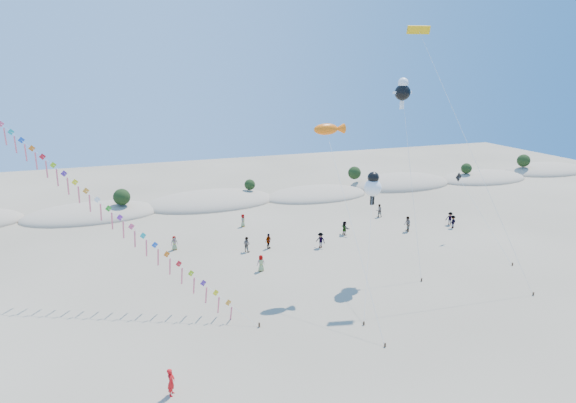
# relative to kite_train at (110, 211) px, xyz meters

# --- Properties ---
(ground) EXTENTS (160.00, 160.00, 0.00)m
(ground) POSITION_rel_kite_train_xyz_m (12.98, -18.33, -7.68)
(ground) COLOR #7D6E56
(ground) RESTS_ON ground
(dune_ridge) EXTENTS (145.30, 11.49, 5.57)m
(dune_ridge) POSITION_rel_kite_train_xyz_m (14.03, 26.81, -7.57)
(dune_ridge) COLOR tan
(dune_ridge) RESTS_ON ground
(kite_train) EXTENTS (18.63, 16.11, 15.17)m
(kite_train) POSITION_rel_kite_train_xyz_m (0.00, 0.00, 0.00)
(kite_train) COLOR #3F2D1E
(kite_train) RESTS_ON ground
(fish_kite) EXTENTS (2.80, 12.41, 14.32)m
(fish_kite) POSITION_rel_kite_train_xyz_m (18.17, -2.38, 6.11)
(fish_kite) COLOR #3F2D1E
(fish_kite) RESTS_ON ground
(cartoon_kite_low) EXTENTS (5.30, 8.19, 10.11)m
(cartoon_kite_low) POSITION_rel_kite_train_xyz_m (21.89, -3.70, 1.18)
(cartoon_kite_low) COLOR #3F2D1E
(cartoon_kite_low) RESTS_ON ground
(cartoon_kite_high) EXTENTS (2.00, 6.41, 18.01)m
(cartoon_kite_high) POSITION_rel_kite_train_xyz_m (26.52, -0.31, 9.11)
(cartoon_kite_high) COLOR #3F2D1E
(cartoon_kite_high) RESTS_ON ground
(parafoil_kite) EXTENTS (8.79, 8.77, 22.31)m
(parafoil_kite) POSITION_rel_kite_train_xyz_m (26.02, -3.53, 13.60)
(parafoil_kite) COLOR #3F2D1E
(parafoil_kite) RESTS_ON ground
(dark_kite) EXTENTS (1.04, 9.46, 7.55)m
(dark_kite) POSITION_rel_kite_train_xyz_m (36.89, 1.20, -2.31)
(dark_kite) COLOR #3F2D1E
(dark_kite) RESTS_ON ground
(flyer_foreground) EXTENTS (0.64, 0.75, 1.75)m
(flyer_foreground) POSITION_rel_kite_train_xyz_m (2.73, -14.40, -6.80)
(flyer_foreground) COLOR red
(flyer_foreground) RESTS_ON ground
(beachgoers) EXTENTS (34.38, 14.42, 1.86)m
(beachgoers) POSITION_rel_kite_train_xyz_m (24.75, 7.55, -6.84)
(beachgoers) COLOR slate
(beachgoers) RESTS_ON ground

